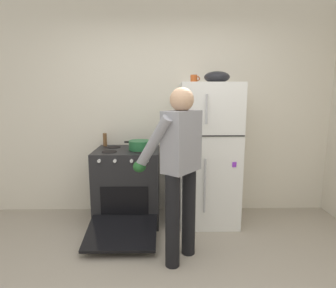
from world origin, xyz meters
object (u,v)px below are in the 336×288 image
Objects in this scene: person_cook at (179,161)px; pepper_mill at (105,140)px; stove_range at (128,186)px; mixing_bowl at (217,77)px; red_pot at (140,145)px; coffee_mug at (194,79)px; refrigerator at (208,154)px.

person_cook is 9.76× the size of pepper_mill.
pepper_mill is at bearing 144.04° from stove_range.
pepper_mill is 1.56m from mixing_bowl.
red_pot is 3.23× the size of coffee_mug.
mixing_bowl reaches higher than stove_range.
person_cook is at bearing -50.20° from pepper_mill.
refrigerator is 1.39× the size of stove_range.
person_cook is 5.43× the size of mixing_bowl.
coffee_mug is (0.64, 0.10, 0.77)m from red_pot.
refrigerator is at bearing 64.64° from person_cook.
mixing_bowl is at bearing -10.99° from coffee_mug.
coffee_mug is at bearing 4.86° from stove_range.
red_pot is (-0.41, 0.80, 0.00)m from person_cook.
stove_range is 0.75× the size of person_cook.
stove_range is 7.33× the size of pepper_mill.
mixing_bowl reaches higher than red_pot.
red_pot is (0.16, -0.03, 0.51)m from stove_range.
mixing_bowl reaches higher than person_cook.
refrigerator is 0.94m from person_cook.
stove_range is (-0.97, -0.02, -0.40)m from refrigerator.
person_cook reaches higher than red_pot.
red_pot is at bearing -28.52° from pepper_mill.
stove_range is 1.67m from mixing_bowl.
refrigerator is 5.67× the size of mixing_bowl.
person_cook is 0.90m from red_pot.
refrigerator is at bearing -15.83° from coffee_mug.
pepper_mill is (-0.87, 1.05, 0.03)m from person_cook.
refrigerator reaches higher than stove_range.
pepper_mill is at bearing 171.60° from mixing_bowl.
red_pot is 2.21× the size of pepper_mill.
red_pot is at bearing -11.44° from stove_range.
red_pot is 1.00m from coffee_mug.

